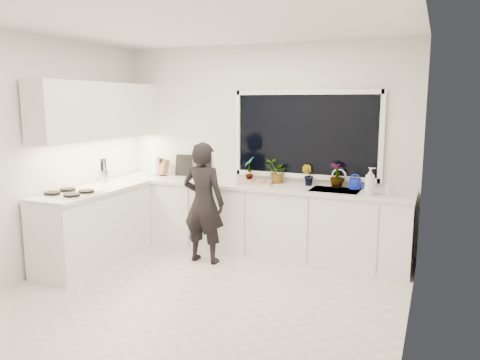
% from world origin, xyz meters
% --- Properties ---
extents(floor, '(4.00, 3.50, 0.02)m').
position_xyz_m(floor, '(0.00, 0.00, -0.01)').
color(floor, beige).
rests_on(floor, ground).
extents(wall_back, '(4.00, 0.02, 2.70)m').
position_xyz_m(wall_back, '(0.00, 1.76, 1.35)').
color(wall_back, white).
rests_on(wall_back, ground).
extents(wall_left, '(0.02, 3.50, 2.70)m').
position_xyz_m(wall_left, '(-2.01, 0.00, 1.35)').
color(wall_left, white).
rests_on(wall_left, ground).
extents(wall_right, '(0.02, 3.50, 2.70)m').
position_xyz_m(wall_right, '(2.01, 0.00, 1.35)').
color(wall_right, white).
rests_on(wall_right, ground).
extents(ceiling, '(4.00, 3.50, 0.02)m').
position_xyz_m(ceiling, '(0.00, 0.00, 2.71)').
color(ceiling, white).
rests_on(ceiling, wall_back).
extents(window, '(1.80, 0.02, 1.00)m').
position_xyz_m(window, '(0.60, 1.73, 1.55)').
color(window, black).
rests_on(window, wall_back).
extents(base_cabinets_back, '(3.92, 0.58, 0.88)m').
position_xyz_m(base_cabinets_back, '(0.00, 1.45, 0.44)').
color(base_cabinets_back, white).
rests_on(base_cabinets_back, floor).
extents(base_cabinets_left, '(0.58, 1.60, 0.88)m').
position_xyz_m(base_cabinets_left, '(-1.67, 0.35, 0.44)').
color(base_cabinets_left, white).
rests_on(base_cabinets_left, floor).
extents(countertop_back, '(3.94, 0.62, 0.04)m').
position_xyz_m(countertop_back, '(0.00, 1.44, 0.90)').
color(countertop_back, silver).
rests_on(countertop_back, base_cabinets_back).
extents(countertop_left, '(0.62, 1.60, 0.04)m').
position_xyz_m(countertop_left, '(-1.67, 0.35, 0.90)').
color(countertop_left, silver).
rests_on(countertop_left, base_cabinets_left).
extents(upper_cabinets, '(0.34, 2.10, 0.70)m').
position_xyz_m(upper_cabinets, '(-1.79, 0.70, 1.85)').
color(upper_cabinets, white).
rests_on(upper_cabinets, wall_left).
extents(sink, '(0.58, 0.42, 0.14)m').
position_xyz_m(sink, '(1.05, 1.45, 0.87)').
color(sink, silver).
rests_on(sink, countertop_back).
extents(faucet, '(0.03, 0.03, 0.22)m').
position_xyz_m(faucet, '(1.05, 1.65, 1.03)').
color(faucet, silver).
rests_on(faucet, countertop_back).
extents(stovetop, '(0.56, 0.48, 0.03)m').
position_xyz_m(stovetop, '(-1.69, -0.00, 0.94)').
color(stovetop, black).
rests_on(stovetop, countertop_left).
extents(person, '(0.55, 0.36, 1.49)m').
position_xyz_m(person, '(-0.44, 0.90, 0.74)').
color(person, black).
rests_on(person, floor).
extents(pizza_tray, '(0.50, 0.41, 0.03)m').
position_xyz_m(pizza_tray, '(0.03, 1.42, 0.94)').
color(pizza_tray, silver).
rests_on(pizza_tray, countertop_back).
extents(pizza, '(0.45, 0.36, 0.01)m').
position_xyz_m(pizza, '(0.03, 1.42, 0.95)').
color(pizza, '#AF2A17').
rests_on(pizza, pizza_tray).
extents(watering_can, '(0.14, 0.14, 0.13)m').
position_xyz_m(watering_can, '(1.26, 1.61, 0.98)').
color(watering_can, '#1221B1').
rests_on(watering_can, countertop_back).
extents(paper_towel_roll, '(0.13, 0.13, 0.26)m').
position_xyz_m(paper_towel_roll, '(-1.53, 1.55, 1.05)').
color(paper_towel_roll, white).
rests_on(paper_towel_roll, countertop_back).
extents(knife_block, '(0.15, 0.13, 0.22)m').
position_xyz_m(knife_block, '(-1.44, 1.59, 1.03)').
color(knife_block, '#966B45').
rests_on(knife_block, countertop_back).
extents(utensil_crock, '(0.14, 0.14, 0.16)m').
position_xyz_m(utensil_crock, '(-1.85, 0.80, 1.00)').
color(utensil_crock, silver).
rests_on(utensil_crock, countertop_left).
extents(picture_frame_large, '(0.22, 0.08, 0.28)m').
position_xyz_m(picture_frame_large, '(-0.84, 1.69, 1.06)').
color(picture_frame_large, black).
rests_on(picture_frame_large, countertop_back).
extents(picture_frame_small, '(0.25, 0.04, 0.30)m').
position_xyz_m(picture_frame_small, '(-1.16, 1.69, 1.07)').
color(picture_frame_small, black).
rests_on(picture_frame_small, countertop_back).
extents(herb_plants, '(1.35, 0.35, 0.33)m').
position_xyz_m(herb_plants, '(0.41, 1.61, 1.07)').
color(herb_plants, '#26662D').
rests_on(herb_plants, countertop_back).
extents(soap_bottles, '(0.36, 0.14, 0.31)m').
position_xyz_m(soap_bottles, '(1.53, 1.30, 1.06)').
color(soap_bottles, '#D8BF66').
rests_on(soap_bottles, countertop_back).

